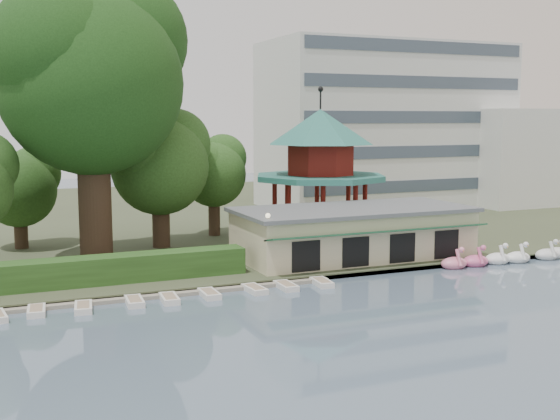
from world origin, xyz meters
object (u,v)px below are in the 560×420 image
dock (74,303)px  pavilion (320,160)px  boathouse (353,232)px  big_tree (92,68)px

dock → pavilion: (24.00, 14.80, 7.36)m
boathouse → big_tree: big_tree is taller
pavilion → big_tree: (-20.81, -3.78, 7.48)m
pavilion → big_tree: size_ratio=0.61×
dock → boathouse: (22.00, 4.77, 2.25)m
dock → big_tree: size_ratio=1.54×
boathouse → pavilion: 11.43m
boathouse → big_tree: 23.49m
pavilion → big_tree: bearing=-169.7°
dock → big_tree: 18.76m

